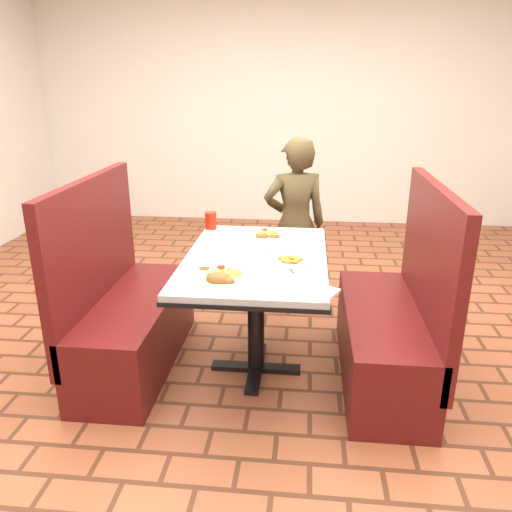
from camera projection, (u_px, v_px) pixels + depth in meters
The scene contains 15 objects.
room at pixel (256, 34), 2.46m from camera, with size 7.00×7.04×2.82m.
dining_table at pixel (256, 272), 2.88m from camera, with size 0.81×1.21×0.75m.
booth_bench_left at pixel (127, 316), 3.07m from camera, with size 0.47×1.20×1.17m.
booth_bench_right at pixel (392, 328), 2.91m from camera, with size 0.47×1.20×1.17m.
diner_person at pixel (295, 224), 3.80m from camera, with size 0.48×0.32×1.32m, color brown.
near_dinner_plate at pixel (222, 274), 2.50m from camera, with size 0.29×0.29×0.09m.
far_dinner_plate at pixel (267, 234), 3.18m from camera, with size 0.25×0.25×0.06m.
plantain_plate at pixel (290, 261), 2.73m from camera, with size 0.20×0.20×0.03m.
maroon_napkin at pixel (286, 265), 2.71m from camera, with size 0.09×0.09×0.00m, color maroon.
spoon_utensil at pixel (289, 269), 2.64m from camera, with size 0.01×0.13×0.00m, color silver.
red_tumbler at pixel (211, 220), 3.35m from camera, with size 0.08×0.08×0.11m, color red.
paper_napkin at pixel (312, 291), 2.36m from camera, with size 0.22×0.16×0.01m, color white.
knife_utensil at pixel (243, 276), 2.54m from camera, with size 0.01×0.17×0.00m, color silver.
fork_utensil at pixel (234, 279), 2.49m from camera, with size 0.01×0.17×0.00m, color silver.
lettuce_shreds at pixel (264, 253), 2.90m from camera, with size 0.28×0.32×0.00m, color #8BC34E, non-canonical shape.
Camera 1 is at (0.28, -2.67, 1.70)m, focal length 35.00 mm.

